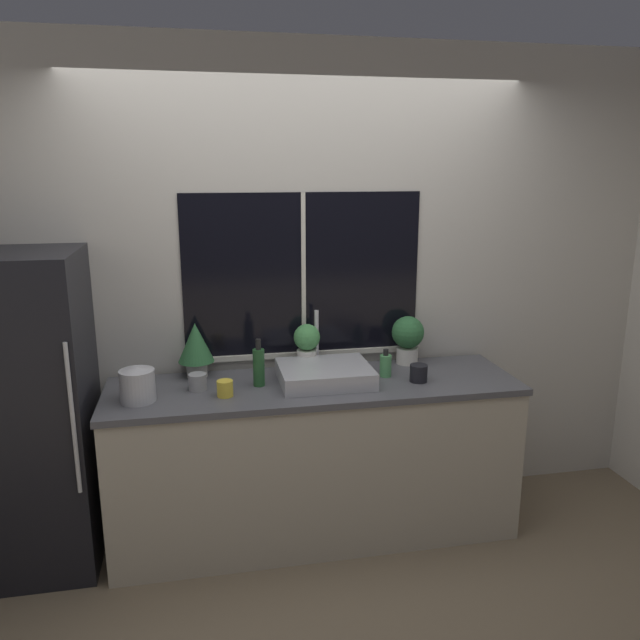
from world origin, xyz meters
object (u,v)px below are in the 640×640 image
at_px(mug_black, 419,373).
at_px(mug_yellow, 225,388).
at_px(sink, 325,373).
at_px(bottle_tall, 259,366).
at_px(potted_plant_left, 196,346).
at_px(kettle, 137,385).
at_px(refrigerator, 16,414).
at_px(potted_plant_center, 306,344).
at_px(mug_grey, 198,382).
at_px(soap_bottle, 386,365).
at_px(potted_plant_right, 408,337).

distance_m(mug_black, mug_yellow, 1.04).
xyz_separation_m(sink, bottle_tall, (-0.36, 0.01, 0.06)).
bearing_deg(potted_plant_left, sink, -18.02).
bearing_deg(kettle, potted_plant_left, 48.29).
xyz_separation_m(mug_yellow, kettle, (-0.43, 0.01, 0.05)).
bearing_deg(refrigerator, potted_plant_center, 7.32).
xyz_separation_m(mug_black, mug_yellow, (-1.04, -0.02, -0.01)).
distance_m(refrigerator, mug_grey, 0.91).
bearing_deg(mug_black, soap_bottle, 142.59).
bearing_deg(refrigerator, mug_black, -3.36).
bearing_deg(soap_bottle, refrigerator, 179.82).
xyz_separation_m(potted_plant_right, bottle_tall, (-0.90, -0.21, -0.06)).
bearing_deg(mug_yellow, kettle, 178.23).
distance_m(soap_bottle, mug_black, 0.19).
bearing_deg(sink, mug_black, -10.84).
height_order(sink, mug_yellow, sink).
bearing_deg(kettle, soap_bottle, 5.35).
height_order(soap_bottle, bottle_tall, bottle_tall).
xyz_separation_m(potted_plant_left, kettle, (-0.29, -0.32, -0.09)).
relative_size(potted_plant_center, mug_yellow, 3.23).
xyz_separation_m(potted_plant_left, mug_grey, (0.00, -0.22, -0.14)).
bearing_deg(potted_plant_left, soap_bottle, -11.06).
bearing_deg(potted_plant_center, mug_black, -29.36).
bearing_deg(soap_bottle, potted_plant_right, 45.85).
bearing_deg(mug_black, kettle, -179.70).
xyz_separation_m(mug_grey, mug_black, (1.18, -0.10, 0.00)).
relative_size(potted_plant_right, soap_bottle, 1.83).
height_order(potted_plant_center, kettle, potted_plant_center).
bearing_deg(mug_grey, mug_yellow, -41.47).
distance_m(soap_bottle, mug_yellow, 0.90).
xyz_separation_m(potted_plant_right, mug_grey, (-1.22, -0.22, -0.12)).
bearing_deg(bottle_tall, potted_plant_center, 36.07).
bearing_deg(refrigerator, soap_bottle, -0.18).
bearing_deg(refrigerator, bottle_tall, -0.86).
distance_m(potted_plant_left, potted_plant_center, 0.62).
height_order(sink, potted_plant_left, sink).
relative_size(mug_grey, mug_black, 0.99).
xyz_separation_m(refrigerator, mug_grey, (0.90, -0.02, 0.12)).
distance_m(refrigerator, mug_black, 2.09).
relative_size(potted_plant_left, kettle, 1.70).
distance_m(bottle_tall, kettle, 0.62).
distance_m(potted_plant_center, potted_plant_right, 0.61).
bearing_deg(mug_yellow, potted_plant_center, 35.19).
height_order(potted_plant_center, potted_plant_right, potted_plant_right).
distance_m(refrigerator, potted_plant_left, 0.95).
bearing_deg(potted_plant_right, refrigerator, -174.76).
relative_size(bottle_tall, mug_grey, 2.73).
relative_size(soap_bottle, bottle_tall, 0.61).
xyz_separation_m(sink, potted_plant_right, (0.54, 0.22, 0.12)).
bearing_deg(mug_yellow, potted_plant_right, 17.28).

